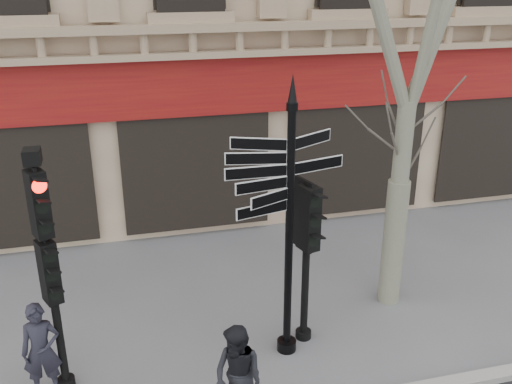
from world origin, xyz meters
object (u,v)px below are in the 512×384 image
(fingerpost, at_px, (291,176))
(pedestrian_b, at_px, (238,378))
(traffic_signal_secondary, at_px, (307,235))
(pedestrian_a, at_px, (41,351))
(traffic_signal_main, at_px, (46,246))

(fingerpost, height_order, pedestrian_b, fingerpost)
(traffic_signal_secondary, relative_size, pedestrian_a, 1.85)
(fingerpost, bearing_deg, traffic_signal_secondary, 29.63)
(fingerpost, distance_m, traffic_signal_secondary, 1.22)
(pedestrian_b, bearing_deg, traffic_signal_secondary, 100.11)
(fingerpost, xyz_separation_m, traffic_signal_main, (-3.56, -0.00, -0.70))
(pedestrian_a, relative_size, pedestrian_b, 0.98)
(traffic_signal_secondary, xyz_separation_m, pedestrian_b, (-1.54, -1.67, -1.20))
(fingerpost, height_order, traffic_signal_main, fingerpost)
(traffic_signal_secondary, distance_m, pedestrian_a, 4.40)
(fingerpost, relative_size, pedestrian_a, 3.02)
(fingerpost, xyz_separation_m, traffic_signal_secondary, (0.39, 0.25, -1.13))
(traffic_signal_main, height_order, pedestrian_b, traffic_signal_main)
(fingerpost, xyz_separation_m, pedestrian_b, (-1.15, -1.42, -2.34))
(traffic_signal_secondary, bearing_deg, pedestrian_b, -148.73)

